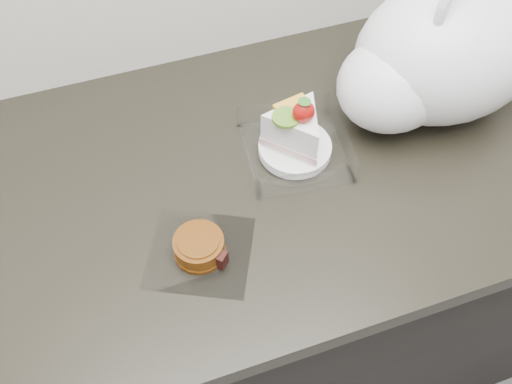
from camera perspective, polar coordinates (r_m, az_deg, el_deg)
name	(u,v)px	position (r m, az deg, el deg)	size (l,w,h in m)	color
counter	(240,293)	(1.34, -1.57, -10.08)	(2.04, 0.64, 0.90)	black
cake_tray	(296,139)	(0.96, 3.98, 5.28)	(0.19, 0.19, 0.13)	white
mooncake_wrap	(200,248)	(0.87, -5.62, -5.59)	(0.20, 0.20, 0.04)	white
plastic_bag	(437,56)	(1.03, 17.69, 12.81)	(0.43, 0.35, 0.30)	white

